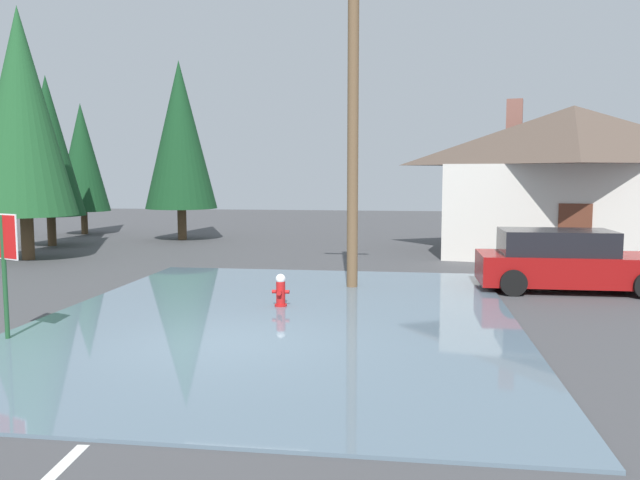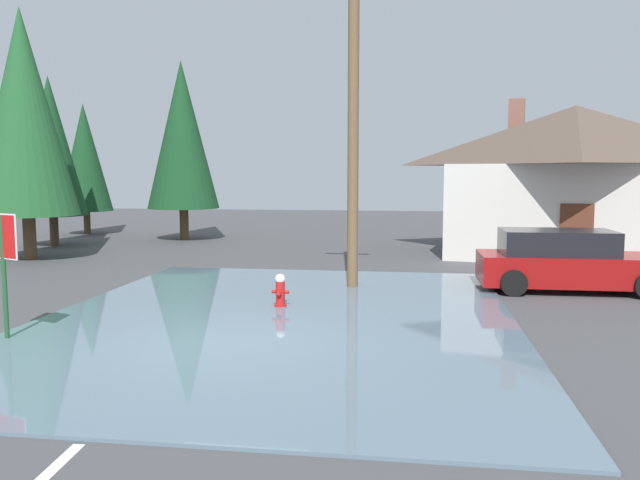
{
  "view_description": "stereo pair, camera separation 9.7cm",
  "coord_description": "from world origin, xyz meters",
  "px_view_note": "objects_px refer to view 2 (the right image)",
  "views": [
    {
      "loc": [
        3.1,
        -10.37,
        2.94
      ],
      "look_at": [
        1.02,
        4.4,
        1.37
      ],
      "focal_mm": 35.56,
      "sensor_mm": 36.0,
      "label": 1
    },
    {
      "loc": [
        3.19,
        -10.35,
        2.94
      ],
      "look_at": [
        1.02,
        4.4,
        1.37
      ],
      "focal_mm": 35.56,
      "sensor_mm": 36.0,
      "label": 2
    }
  ],
  "objects_px": {
    "fire_hydrant": "(280,291)",
    "pine_tree_mid_left": "(24,112)",
    "parked_car": "(567,262)",
    "pine_tree_short_left": "(50,146)",
    "pine_tree_tall_left": "(182,135)",
    "house": "(573,178)",
    "utility_pole": "(353,119)",
    "pine_tree_far_center": "(85,158)",
    "stop_sign_near": "(3,250)"
  },
  "relations": [
    {
      "from": "pine_tree_tall_left",
      "to": "utility_pole",
      "type": "bearing_deg",
      "value": -51.85
    },
    {
      "from": "fire_hydrant",
      "to": "parked_car",
      "type": "bearing_deg",
      "value": 24.89
    },
    {
      "from": "pine_tree_mid_left",
      "to": "pine_tree_short_left",
      "type": "distance_m",
      "value": 4.45
    },
    {
      "from": "fire_hydrant",
      "to": "pine_tree_far_center",
      "type": "relative_size",
      "value": 0.12
    },
    {
      "from": "pine_tree_short_left",
      "to": "pine_tree_far_center",
      "type": "height_order",
      "value": "pine_tree_short_left"
    },
    {
      "from": "parked_car",
      "to": "pine_tree_tall_left",
      "type": "distance_m",
      "value": 17.81
    },
    {
      "from": "house",
      "to": "pine_tree_tall_left",
      "type": "xyz_separation_m",
      "value": [
        -15.8,
        2.76,
        1.82
      ]
    },
    {
      "from": "fire_hydrant",
      "to": "parked_car",
      "type": "height_order",
      "value": "parked_car"
    },
    {
      "from": "house",
      "to": "pine_tree_tall_left",
      "type": "distance_m",
      "value": 16.15
    },
    {
      "from": "pine_tree_short_left",
      "to": "pine_tree_mid_left",
      "type": "bearing_deg",
      "value": -69.12
    },
    {
      "from": "pine_tree_tall_left",
      "to": "pine_tree_far_center",
      "type": "height_order",
      "value": "pine_tree_tall_left"
    },
    {
      "from": "pine_tree_tall_left",
      "to": "pine_tree_far_center",
      "type": "relative_size",
      "value": 1.24
    },
    {
      "from": "utility_pole",
      "to": "pine_tree_tall_left",
      "type": "bearing_deg",
      "value": 128.15
    },
    {
      "from": "stop_sign_near",
      "to": "fire_hydrant",
      "type": "relative_size",
      "value": 2.96
    },
    {
      "from": "pine_tree_tall_left",
      "to": "stop_sign_near",
      "type": "bearing_deg",
      "value": -79.88
    },
    {
      "from": "fire_hydrant",
      "to": "pine_tree_tall_left",
      "type": "bearing_deg",
      "value": 118.13
    },
    {
      "from": "fire_hydrant",
      "to": "pine_tree_tall_left",
      "type": "relative_size",
      "value": 0.1
    },
    {
      "from": "house",
      "to": "pine_tree_tall_left",
      "type": "bearing_deg",
      "value": 170.1
    },
    {
      "from": "parked_car",
      "to": "pine_tree_short_left",
      "type": "relative_size",
      "value": 0.66
    },
    {
      "from": "stop_sign_near",
      "to": "pine_tree_tall_left",
      "type": "distance_m",
      "value": 17.4
    },
    {
      "from": "utility_pole",
      "to": "pine_tree_mid_left",
      "type": "distance_m",
      "value": 12.15
    },
    {
      "from": "house",
      "to": "pine_tree_mid_left",
      "type": "relative_size",
      "value": 1.21
    },
    {
      "from": "pine_tree_tall_left",
      "to": "house",
      "type": "bearing_deg",
      "value": -9.9
    },
    {
      "from": "fire_hydrant",
      "to": "pine_tree_mid_left",
      "type": "bearing_deg",
      "value": 147.26
    },
    {
      "from": "utility_pole",
      "to": "pine_tree_far_center",
      "type": "bearing_deg",
      "value": 137.99
    },
    {
      "from": "stop_sign_near",
      "to": "pine_tree_tall_left",
      "type": "height_order",
      "value": "pine_tree_tall_left"
    },
    {
      "from": "house",
      "to": "pine_tree_far_center",
      "type": "bearing_deg",
      "value": 167.73
    },
    {
      "from": "pine_tree_tall_left",
      "to": "pine_tree_mid_left",
      "type": "relative_size",
      "value": 0.92
    },
    {
      "from": "utility_pole",
      "to": "parked_car",
      "type": "relative_size",
      "value": 1.83
    },
    {
      "from": "house",
      "to": "pine_tree_short_left",
      "type": "height_order",
      "value": "pine_tree_short_left"
    },
    {
      "from": "parked_car",
      "to": "pine_tree_short_left",
      "type": "height_order",
      "value": "pine_tree_short_left"
    },
    {
      "from": "fire_hydrant",
      "to": "pine_tree_short_left",
      "type": "bearing_deg",
      "value": 137.86
    },
    {
      "from": "house",
      "to": "parked_car",
      "type": "height_order",
      "value": "house"
    },
    {
      "from": "utility_pole",
      "to": "pine_tree_far_center",
      "type": "distance_m",
      "value": 19.15
    },
    {
      "from": "stop_sign_near",
      "to": "pine_tree_mid_left",
      "type": "bearing_deg",
      "value": 120.99
    },
    {
      "from": "stop_sign_near",
      "to": "house",
      "type": "bearing_deg",
      "value": 47.81
    },
    {
      "from": "parked_car",
      "to": "stop_sign_near",
      "type": "bearing_deg",
      "value": -149.36
    },
    {
      "from": "house",
      "to": "pine_tree_far_center",
      "type": "relative_size",
      "value": 1.62
    },
    {
      "from": "parked_car",
      "to": "pine_tree_far_center",
      "type": "bearing_deg",
      "value": 147.81
    },
    {
      "from": "parked_car",
      "to": "pine_tree_tall_left",
      "type": "height_order",
      "value": "pine_tree_tall_left"
    },
    {
      "from": "house",
      "to": "fire_hydrant",
      "type": "bearing_deg",
      "value": -128.57
    },
    {
      "from": "fire_hydrant",
      "to": "parked_car",
      "type": "distance_m",
      "value": 7.38
    },
    {
      "from": "parked_car",
      "to": "pine_tree_short_left",
      "type": "distance_m",
      "value": 20.13
    },
    {
      "from": "fire_hydrant",
      "to": "pine_tree_mid_left",
      "type": "distance_m",
      "value": 12.92
    },
    {
      "from": "utility_pole",
      "to": "stop_sign_near",
      "type": "bearing_deg",
      "value": -132.89
    },
    {
      "from": "utility_pole",
      "to": "house",
      "type": "distance_m",
      "value": 11.0
    },
    {
      "from": "utility_pole",
      "to": "pine_tree_short_left",
      "type": "height_order",
      "value": "utility_pole"
    },
    {
      "from": "pine_tree_mid_left",
      "to": "pine_tree_far_center",
      "type": "xyz_separation_m",
      "value": [
        -2.73,
        8.9,
        -1.28
      ]
    },
    {
      "from": "fire_hydrant",
      "to": "utility_pole",
      "type": "bearing_deg",
      "value": 63.01
    },
    {
      "from": "stop_sign_near",
      "to": "house",
      "type": "distance_m",
      "value": 19.09
    }
  ]
}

